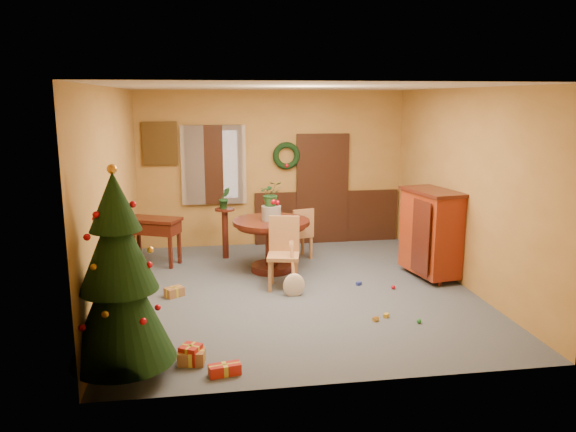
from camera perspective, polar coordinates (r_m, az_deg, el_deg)
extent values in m
plane|color=#3B4757|center=(8.26, 0.93, -7.57)|extent=(5.50, 5.50, 0.00)
plane|color=silver|center=(7.79, 1.00, 12.98)|extent=(5.50, 5.50, 0.00)
plane|color=olive|center=(10.59, -1.57, 4.82)|extent=(5.00, 0.00, 5.00)
plane|color=olive|center=(5.26, 6.05, -2.50)|extent=(5.00, 0.00, 5.00)
plane|color=olive|center=(7.87, -17.29, 1.83)|extent=(0.00, 5.50, 5.50)
plane|color=olive|center=(8.67, 17.48, 2.70)|extent=(0.00, 5.50, 5.50)
cube|color=black|center=(10.89, 3.97, -0.08)|extent=(2.80, 0.06, 1.00)
cube|color=black|center=(10.76, 3.51, 2.76)|extent=(1.00, 0.08, 2.10)
cube|color=white|center=(10.79, 3.47, 2.52)|extent=(0.80, 0.03, 1.90)
cube|color=black|center=(10.45, -7.56, 5.18)|extent=(1.05, 0.08, 1.45)
cube|color=white|center=(10.48, -7.56, 5.20)|extent=(0.88, 0.03, 1.25)
cube|color=white|center=(10.40, -9.65, 5.08)|extent=(0.42, 0.02, 1.45)
cube|color=white|center=(10.41, -5.45, 5.20)|extent=(0.42, 0.02, 1.45)
torus|color=black|center=(10.52, -0.16, 6.15)|extent=(0.51, 0.11, 0.51)
cube|color=#4C3819|center=(10.44, -12.88, 7.19)|extent=(0.62, 0.05, 0.78)
cube|color=gray|center=(10.47, -12.87, 7.20)|extent=(0.48, 0.02, 0.62)
cylinder|color=black|center=(8.96, -1.71, -0.62)|extent=(1.23, 1.23, 0.07)
cylinder|color=black|center=(8.97, -1.71, -1.03)|extent=(1.10, 1.10, 0.04)
cylinder|color=black|center=(9.05, -1.69, -3.06)|extent=(0.20, 0.20, 0.68)
cylinder|color=black|center=(9.15, -1.68, -5.26)|extent=(0.66, 0.66, 0.11)
cylinder|color=slate|center=(8.92, -1.72, 0.30)|extent=(0.31, 0.31, 0.23)
imported|color=#1E4C23|center=(8.87, -1.73, 2.29)|extent=(0.36, 0.31, 0.40)
cube|color=olive|center=(8.22, -0.48, -4.11)|extent=(0.54, 0.54, 0.05)
cube|color=olive|center=(8.34, -0.39, -1.80)|extent=(0.45, 0.14, 0.54)
cube|color=olive|center=(8.46, 0.85, -5.44)|extent=(0.06, 0.06, 0.46)
cube|color=olive|center=(8.48, -1.64, -5.40)|extent=(0.06, 0.06, 0.46)
cube|color=olive|center=(8.11, 0.75, -6.21)|extent=(0.06, 0.06, 0.46)
cube|color=olive|center=(8.13, -1.85, -6.17)|extent=(0.06, 0.06, 0.46)
cube|color=olive|center=(9.79, 1.10, -1.90)|extent=(0.49, 0.49, 0.05)
cube|color=olive|center=(9.58, 1.58, -0.67)|extent=(0.38, 0.15, 0.46)
cube|color=olive|center=(9.64, 0.68, -3.46)|extent=(0.05, 0.05, 0.40)
cube|color=olive|center=(9.78, 2.34, -3.24)|extent=(0.05, 0.05, 0.40)
cube|color=olive|center=(9.92, -0.13, -3.02)|extent=(0.05, 0.05, 0.40)
cube|color=olive|center=(10.05, 1.50, -2.82)|extent=(0.05, 0.05, 0.40)
cylinder|color=black|center=(9.84, -6.39, -1.85)|extent=(0.11, 0.11, 0.86)
cylinder|color=black|center=(9.75, -6.45, 0.66)|extent=(0.34, 0.34, 0.03)
imported|color=#19471E|center=(9.71, -6.48, 1.83)|extent=(0.24, 0.22, 0.37)
cylinder|color=#382111|center=(6.05, -16.26, -14.45)|extent=(0.13, 0.13, 0.23)
cone|color=black|center=(5.79, -16.66, -8.29)|extent=(1.04, 1.04, 1.23)
cone|color=black|center=(5.62, -17.00, -2.83)|extent=(0.76, 0.76, 0.90)
cone|color=black|center=(5.53, -17.27, 1.45)|extent=(0.49, 0.49, 0.57)
sphere|color=gold|center=(5.49, -17.46, 4.57)|extent=(0.09, 0.09, 0.09)
cube|color=black|center=(9.60, -13.56, -0.36)|extent=(1.00, 0.78, 0.05)
cube|color=black|center=(9.63, -13.52, -1.15)|extent=(0.94, 0.72, 0.19)
cube|color=black|center=(9.73, -15.68, -2.74)|extent=(0.18, 0.31, 0.74)
cube|color=black|center=(9.66, -11.19, -2.61)|extent=(0.18, 0.31, 0.74)
cube|color=#62140B|center=(8.95, 14.29, -1.66)|extent=(0.68, 1.09, 1.26)
cube|color=black|center=(8.83, 14.50, 2.42)|extent=(0.75, 1.16, 0.05)
cylinder|color=black|center=(8.75, 15.16, -6.55)|extent=(0.07, 0.07, 0.09)
cylinder|color=black|center=(9.50, 13.08, -4.98)|extent=(0.07, 0.07, 0.09)
cube|color=brown|center=(6.19, -9.77, -13.93)|extent=(0.30, 0.24, 0.15)
cube|color=gold|center=(6.19, -9.77, -13.93)|extent=(0.28, 0.07, 0.15)
cube|color=gold|center=(6.19, -9.77, -13.93)|extent=(0.07, 0.21, 0.15)
cube|color=#A61E16|center=(6.19, -9.84, -13.67)|extent=(0.26, 0.26, 0.20)
cube|color=gold|center=(6.19, -9.84, -13.67)|extent=(0.19, 0.12, 0.20)
cube|color=gold|center=(6.19, -9.84, -13.67)|extent=(0.12, 0.19, 0.20)
cube|color=brown|center=(8.16, -11.48, -7.57)|extent=(0.30, 0.28, 0.13)
cube|color=gold|center=(8.16, -11.48, -7.57)|extent=(0.22, 0.16, 0.14)
cube|color=gold|center=(8.16, -11.48, -7.57)|extent=(0.12, 0.16, 0.14)
cube|color=#A61E16|center=(5.93, -6.44, -15.24)|extent=(0.34, 0.19, 0.11)
cube|color=gold|center=(5.93, -6.44, -15.24)|extent=(0.33, 0.08, 0.12)
cube|color=gold|center=(5.93, -6.44, -15.24)|extent=(0.07, 0.14, 0.12)
cube|color=#24349F|center=(8.54, 7.21, -6.83)|extent=(0.09, 0.08, 0.05)
sphere|color=#227D30|center=(7.29, 13.17, -10.36)|extent=(0.06, 0.06, 0.06)
cube|color=gold|center=(7.40, 9.95, -9.93)|extent=(0.09, 0.09, 0.05)
sphere|color=#B40C1C|center=(8.45, 10.65, -7.13)|extent=(0.06, 0.06, 0.06)
cube|color=gold|center=(7.26, 8.90, -10.32)|extent=(0.09, 0.09, 0.05)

